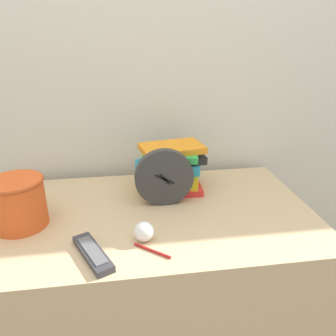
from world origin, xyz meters
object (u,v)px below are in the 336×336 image
Objects in this scene: basket at (18,201)px; tv_remote at (93,253)px; book_stack at (170,167)px; crumpled_paper_ball at (144,232)px; pen at (152,251)px; desk_clock at (164,178)px.

tv_remote is (0.24, -0.20, -0.07)m from basket.
tv_remote is (-0.28, -0.39, -0.08)m from book_stack.
basket is 0.41m from crumpled_paper_ball.
pen is (0.40, -0.20, -0.08)m from basket.
tv_remote is at bearing -125.28° from book_stack.
basket is 2.92× the size of crumpled_paper_ball.
desk_clock is 0.77× the size of book_stack.
desk_clock is at bearing -108.03° from book_stack.
basket is at bearing 139.97° from tv_remote.
desk_clock is 2.09× the size of pen.
desk_clock is 1.08× the size of tv_remote.
basket is 0.32m from tv_remote.
tv_remote is 1.94× the size of pen.
book_stack is at bearing 74.20° from pen.
tv_remote reaches higher than pen.
crumpled_paper_ball is (-0.09, -0.21, -0.07)m from desk_clock.
book_stack is 0.49m from tv_remote.
basket is 0.91× the size of tv_remote.
book_stack is at bearing 54.72° from tv_remote.
desk_clock is 0.13m from book_stack.
book_stack is at bearing 71.97° from desk_clock.
book_stack reaches higher than basket.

